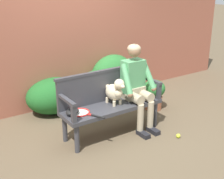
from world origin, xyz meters
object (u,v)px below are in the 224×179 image
object	(u,v)px
person_seated	(136,83)
baseball_glove	(72,112)
garden_bench	(112,109)
tennis_ball	(178,136)
potted_plant	(154,93)
tennis_racket	(81,113)
dog_on_bench	(115,91)

from	to	relation	value
person_seated	baseball_glove	xyz separation A→B (m)	(-1.09, 0.04, -0.22)
garden_bench	tennis_ball	distance (m)	1.09
potted_plant	person_seated	bearing A→B (deg)	-152.69
person_seated	tennis_racket	distance (m)	1.00
baseball_glove	tennis_ball	xyz separation A→B (m)	(1.40, -0.72, -0.49)
baseball_glove	tennis_ball	size ratio (longest dim) A/B	3.33
baseball_glove	potted_plant	bearing A→B (deg)	-21.32
tennis_racket	garden_bench	bearing A→B (deg)	0.57
garden_bench	dog_on_bench	xyz separation A→B (m)	(0.06, 0.00, 0.28)
person_seated	dog_on_bench	bearing A→B (deg)	177.87
garden_bench	dog_on_bench	distance (m)	0.28
person_seated	dog_on_bench	xyz separation A→B (m)	(-0.39, 0.01, -0.05)
tennis_ball	tennis_racket	bearing A→B (deg)	152.04
potted_plant	garden_bench	bearing A→B (deg)	-162.91
tennis_racket	baseball_glove	distance (m)	0.13
garden_bench	person_seated	world-z (taller)	person_seated
tennis_racket	potted_plant	world-z (taller)	potted_plant
tennis_racket	potted_plant	bearing A→B (deg)	12.09
dog_on_bench	tennis_racket	size ratio (longest dim) A/B	0.76
person_seated	tennis_racket	size ratio (longest dim) A/B	2.36
baseball_glove	tennis_racket	bearing A→B (deg)	-47.80
person_seated	tennis_ball	bearing A→B (deg)	-65.20
person_seated	baseball_glove	size ratio (longest dim) A/B	6.13
baseball_glove	tennis_ball	distance (m)	1.65
baseball_glove	person_seated	bearing A→B (deg)	-33.82
garden_bench	tennis_racket	distance (m)	0.53
person_seated	tennis_ball	size ratio (longest dim) A/B	20.44
dog_on_bench	baseball_glove	bearing A→B (deg)	177.61
tennis_racket	potted_plant	distance (m)	1.73
tennis_racket	dog_on_bench	bearing A→B (deg)	0.61
dog_on_bench	tennis_racket	world-z (taller)	dog_on_bench
dog_on_bench	baseball_glove	world-z (taller)	dog_on_bench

